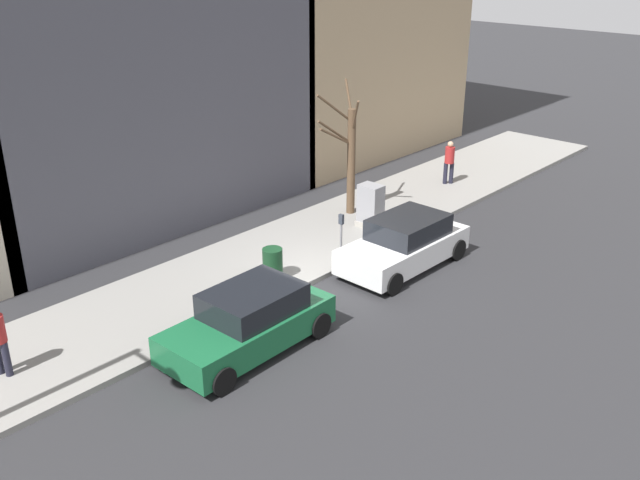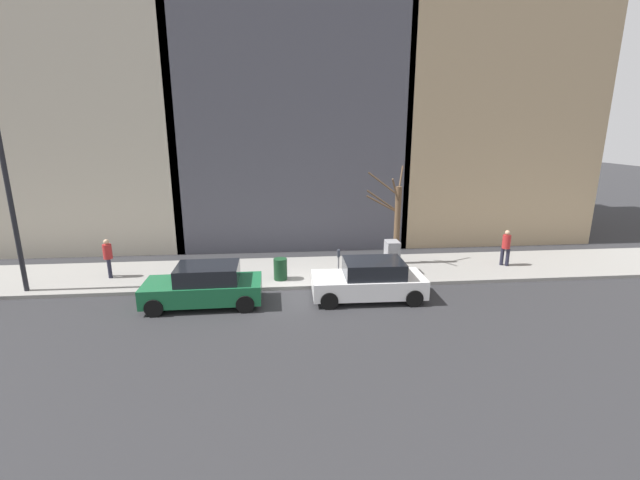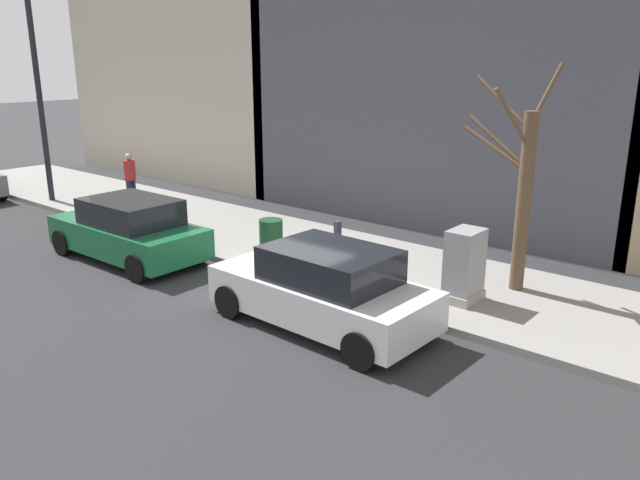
{
  "view_description": "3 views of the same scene",
  "coord_description": "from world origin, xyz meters",
  "px_view_note": "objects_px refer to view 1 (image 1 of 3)",
  "views": [
    {
      "loc": [
        -12.05,
        13.36,
        9.0
      ],
      "look_at": [
        0.47,
        -0.44,
        0.97
      ],
      "focal_mm": 40.0,
      "sensor_mm": 36.0,
      "label": 1
    },
    {
      "loc": [
        -16.11,
        0.99,
        6.3
      ],
      "look_at": [
        1.78,
        -0.7,
        1.58
      ],
      "focal_mm": 24.0,
      "sensor_mm": 36.0,
      "label": 2
    },
    {
      "loc": [
        -9.23,
        -9.02,
        4.75
      ],
      "look_at": [
        0.69,
        -0.66,
        0.92
      ],
      "focal_mm": 35.0,
      "sensor_mm": 36.0,
      "label": 3
    }
  ],
  "objects_px": {
    "bare_tree": "(350,156)",
    "trash_bin": "(273,264)",
    "parked_car_green": "(249,322)",
    "parked_car_white": "(405,244)",
    "parking_meter": "(341,231)",
    "utility_box": "(371,206)",
    "pedestrian_near_meter": "(449,160)"
  },
  "relations": [
    {
      "from": "utility_box",
      "to": "bare_tree",
      "type": "relative_size",
      "value": 0.32
    },
    {
      "from": "parking_meter",
      "to": "trash_bin",
      "type": "bearing_deg",
      "value": 79.29
    },
    {
      "from": "parked_car_green",
      "to": "utility_box",
      "type": "bearing_deg",
      "value": -73.01
    },
    {
      "from": "utility_box",
      "to": "parking_meter",
      "type": "bearing_deg",
      "value": 109.05
    },
    {
      "from": "parked_car_green",
      "to": "trash_bin",
      "type": "distance_m",
      "value": 3.45
    },
    {
      "from": "trash_bin",
      "to": "parked_car_white",
      "type": "bearing_deg",
      "value": -121.57
    },
    {
      "from": "trash_bin",
      "to": "utility_box",
      "type": "bearing_deg",
      "value": -85.28
    },
    {
      "from": "utility_box",
      "to": "pedestrian_near_meter",
      "type": "distance_m",
      "value": 5.49
    },
    {
      "from": "parking_meter",
      "to": "bare_tree",
      "type": "height_order",
      "value": "bare_tree"
    },
    {
      "from": "parked_car_white",
      "to": "trash_bin",
      "type": "distance_m",
      "value": 3.92
    },
    {
      "from": "trash_bin",
      "to": "pedestrian_near_meter",
      "type": "xyz_separation_m",
      "value": [
        0.92,
        -10.3,
        0.49
      ]
    },
    {
      "from": "bare_tree",
      "to": "trash_bin",
      "type": "xyz_separation_m",
      "value": [
        -1.71,
        5.31,
        -1.58
      ]
    },
    {
      "from": "parking_meter",
      "to": "trash_bin",
      "type": "xyz_separation_m",
      "value": [
        0.45,
        2.38,
        -0.38
      ]
    },
    {
      "from": "bare_tree",
      "to": "pedestrian_near_meter",
      "type": "relative_size",
      "value": 2.71
    },
    {
      "from": "parked_car_white",
      "to": "parked_car_green",
      "type": "bearing_deg",
      "value": 91.13
    },
    {
      "from": "parked_car_green",
      "to": "parking_meter",
      "type": "relative_size",
      "value": 3.13
    },
    {
      "from": "parking_meter",
      "to": "utility_box",
      "type": "height_order",
      "value": "utility_box"
    },
    {
      "from": "bare_tree",
      "to": "parking_meter",
      "type": "bearing_deg",
      "value": 126.37
    },
    {
      "from": "pedestrian_near_meter",
      "to": "bare_tree",
      "type": "bearing_deg",
      "value": 29.58
    },
    {
      "from": "parking_meter",
      "to": "pedestrian_near_meter",
      "type": "xyz_separation_m",
      "value": [
        1.37,
        -7.92,
        0.11
      ]
    },
    {
      "from": "bare_tree",
      "to": "parked_car_white",
      "type": "bearing_deg",
      "value": 152.38
    },
    {
      "from": "parking_meter",
      "to": "bare_tree",
      "type": "distance_m",
      "value": 3.84
    },
    {
      "from": "parking_meter",
      "to": "bare_tree",
      "type": "xyz_separation_m",
      "value": [
        2.16,
        -2.93,
        1.2
      ]
    },
    {
      "from": "parked_car_green",
      "to": "parking_meter",
      "type": "distance_m",
      "value": 5.39
    },
    {
      "from": "bare_tree",
      "to": "pedestrian_near_meter",
      "type": "height_order",
      "value": "bare_tree"
    },
    {
      "from": "trash_bin",
      "to": "pedestrian_near_meter",
      "type": "height_order",
      "value": "pedestrian_near_meter"
    },
    {
      "from": "parked_car_green",
      "to": "parking_meter",
      "type": "height_order",
      "value": "parked_car_green"
    },
    {
      "from": "parked_car_green",
      "to": "parking_meter",
      "type": "bearing_deg",
      "value": -73.56
    },
    {
      "from": "bare_tree",
      "to": "trash_bin",
      "type": "bearing_deg",
      "value": 107.85
    },
    {
      "from": "utility_box",
      "to": "pedestrian_near_meter",
      "type": "relative_size",
      "value": 0.86
    },
    {
      "from": "parked_car_green",
      "to": "bare_tree",
      "type": "relative_size",
      "value": 0.94
    },
    {
      "from": "parked_car_white",
      "to": "parked_car_green",
      "type": "height_order",
      "value": "same"
    }
  ]
}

